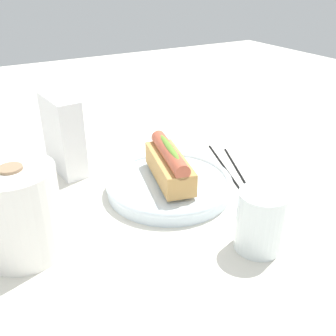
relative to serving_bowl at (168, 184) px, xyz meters
The scene contains 8 objects.
ground_plane 0.02m from the serving_bowl, 163.36° to the right, with size 2.40×2.40×0.00m, color silver.
serving_bowl is the anchor object (origin of this frame).
hotdog_front 0.04m from the serving_bowl, ahead, with size 0.16×0.08×0.06m.
water_glass 0.20m from the serving_bowl, 169.75° to the right, with size 0.07×0.07×0.09m.
paper_towel_roll 0.26m from the serving_bowl, 99.18° to the left, with size 0.11×0.11×0.13m.
napkin_box 0.23m from the serving_bowl, 37.22° to the left, with size 0.11×0.04×0.15m, color white.
chopstick_near 0.15m from the serving_bowl, 82.08° to the right, with size 0.01×0.01×0.22m, color black.
chopstick_far 0.16m from the serving_bowl, 93.67° to the right, with size 0.01×0.01×0.22m, color black.
Camera 1 is at (-0.50, 0.30, 0.36)m, focal length 41.01 mm.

